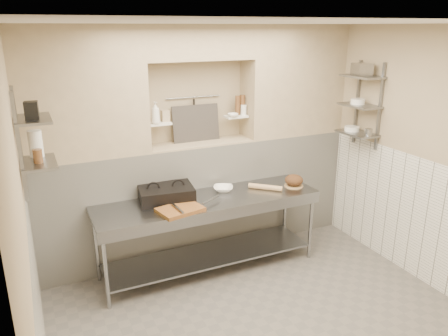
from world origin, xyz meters
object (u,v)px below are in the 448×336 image
prep_table (209,220)px  mixing_bowl (223,189)px  rolling_pin (265,187)px  bottle_soap (155,113)px  jug_left (36,144)px  bread_loaf (294,180)px  bowl_alcove (233,115)px  cutting_board (180,210)px  panini_press (166,194)px

prep_table → mixing_bowl: (0.26, 0.17, 0.29)m
rolling_pin → bottle_soap: size_ratio=1.64×
rolling_pin → bottle_soap: (-1.17, 0.52, 0.91)m
jug_left → bread_loaf: bearing=-1.7°
bottle_soap → bread_loaf: bearing=-20.1°
prep_table → bread_loaf: (1.11, -0.05, 0.34)m
bread_loaf → bowl_alcove: 1.09m
prep_table → jug_left: jug_left is taller
jug_left → mixing_bowl: bearing=4.0°
prep_table → rolling_pin: 0.79m
bottle_soap → jug_left: bearing=-159.6°
rolling_pin → bread_loaf: bread_loaf is taller
prep_table → bread_loaf: 1.17m
cutting_board → bread_loaf: 1.53m
mixing_bowl → bottle_soap: bottle_soap is taller
rolling_pin → bottle_soap: bottle_soap is taller
cutting_board → bread_loaf: bearing=5.2°
rolling_pin → jug_left: bearing=179.1°
bread_loaf → bottle_soap: (-1.54, 0.56, 0.86)m
cutting_board → panini_press: bearing=96.1°
mixing_bowl → rolling_pin: (0.48, -0.17, 0.00)m
prep_table → mixing_bowl: mixing_bowl is taller
bowl_alcove → jug_left: jug_left is taller
bowl_alcove → cutting_board: bearing=-144.1°
prep_table → panini_press: panini_press is taller
bread_loaf → bowl_alcove: size_ratio=1.70×
bowl_alcove → bottle_soap: bearing=179.5°
prep_table → mixing_bowl: size_ratio=11.14×
bottle_soap → rolling_pin: bearing=-24.0°
cutting_board → bread_loaf: bread_loaf is taller
panini_press → bowl_alcove: (1.00, 0.34, 0.75)m
panini_press → bread_loaf: size_ratio=2.91×
bowl_alcove → jug_left: size_ratio=0.53×
jug_left → bowl_alcove: bearing=11.8°
panini_press → bread_loaf: bearing=-0.3°
cutting_board → mixing_bowl: 0.76m
panini_press → bottle_soap: 0.92m
mixing_bowl → bowl_alcove: 0.92m
panini_press → prep_table: bearing=-13.2°
bread_loaf → bottle_soap: bottle_soap is taller
prep_table → rolling_pin: size_ratio=6.32×
panini_press → bread_loaf: (1.56, -0.22, -0.00)m
rolling_pin → prep_table: bearing=179.9°
prep_table → cutting_board: (-0.41, -0.19, 0.28)m
cutting_board → mixing_bowl: (0.67, 0.36, 0.01)m
prep_table → bowl_alcove: bowl_alcove is taller
rolling_pin → bottle_soap: 1.57m
bottle_soap → bowl_alcove: bearing=-0.5°
prep_table → panini_press: size_ratio=4.01×
mixing_bowl → bottle_soap: size_ratio=0.93×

